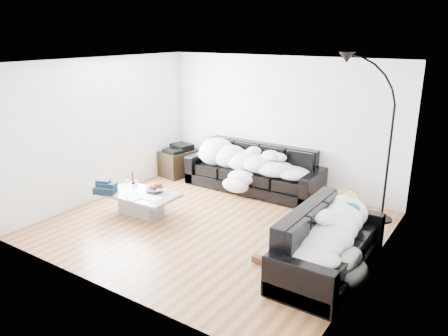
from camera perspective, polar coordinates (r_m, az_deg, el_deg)
The scene contains 24 objects.
ground at distance 7.21m, azimuth -1.34°, elevation -7.44°, with size 5.00×5.00×0.00m, color brown.
wall_back at distance 8.65m, azimuth 7.23°, elevation 5.75°, with size 5.00×0.02×2.60m, color silver.
wall_left at distance 8.42m, azimuth -15.53°, elevation 4.93°, with size 0.02×4.50×2.60m, color silver.
wall_right at distance 5.76m, azimuth 19.39°, elevation -1.08°, with size 0.02×4.50×2.60m, color silver.
ceiling at distance 6.55m, azimuth -1.50°, elevation 13.66°, with size 5.00×5.00×0.00m, color white.
sofa_back at distance 8.61m, azimuth 3.85°, elevation -0.09°, with size 2.72×0.94×0.89m, color black.
sofa_right at distance 5.92m, azimuth 13.64°, elevation -9.30°, with size 2.07×0.89×0.84m, color black.
sleeper_back at distance 8.51m, azimuth 3.71°, elevation 1.15°, with size 2.30×0.80×0.46m, color white, non-canonical shape.
sleeper_right at distance 5.82m, azimuth 13.79°, elevation -7.38°, with size 1.77×0.75×0.43m, color white, non-canonical shape.
teal_cushion at distance 6.37m, azimuth 15.37°, elevation -4.50°, with size 0.36×0.30×0.20m, color #0E5563.
coffee_table at distance 7.72m, azimuth -10.78°, elevation -4.53°, with size 1.28×0.75×0.37m, color #939699.
fruit_bowl at distance 7.61m, azimuth -9.05°, elevation -2.52°, with size 0.29×0.29×0.18m, color white.
wine_glass_a at distance 7.87m, azimuth -11.43°, elevation -2.04°, with size 0.07×0.07×0.16m, color white.
wine_glass_b at distance 7.88m, azimuth -12.49°, elevation -2.04°, with size 0.07×0.07×0.17m, color white.
wine_glass_c at distance 7.68m, azimuth -11.38°, elevation -2.56°, with size 0.06×0.06×0.15m, color white.
candle_left at distance 8.09m, azimuth -11.90°, elevation -1.27°, with size 0.04×0.04×0.23m, color maroon.
candle_right at distance 8.08m, azimuth -11.79°, elevation -1.26°, with size 0.04×0.04×0.24m, color maroon.
newspaper_a at distance 7.39m, azimuth -9.43°, elevation -3.84°, with size 0.32×0.24×0.01m, color silver.
newspaper_b at distance 7.45m, azimuth -11.81°, elevation -3.79°, with size 0.30×0.21×0.01m, color silver.
navy_jacket at distance 7.78m, azimuth -15.18°, elevation -1.83°, with size 0.37×0.31×0.18m, color black, non-canonical shape.
shoes at distance 6.11m, azimuth 5.93°, elevation -11.86°, with size 0.46×0.34×0.11m, color #472311, non-canonical shape.
av_cabinet at distance 9.62m, azimuth -5.83°, elevation 0.69°, with size 0.55×0.80×0.55m, color black.
stereo at distance 9.53m, azimuth -5.89°, elevation 2.64°, with size 0.44×0.34×0.13m, color black.
floor_lamp at distance 7.47m, azimuth 20.79°, elevation 2.03°, with size 0.87×0.35×2.39m, color black, non-canonical shape.
Camera 1 is at (3.77, -5.34, 3.03)m, focal length 35.00 mm.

